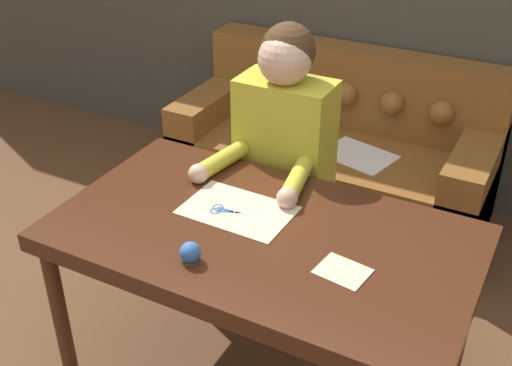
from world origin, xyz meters
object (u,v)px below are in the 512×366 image
(person, at_px, (283,168))
(scissors, at_px, (227,211))
(pin_cushion, at_px, (190,253))
(couch, at_px, (335,157))
(dining_table, at_px, (262,247))

(person, height_order, scissors, person)
(scissors, distance_m, pin_cushion, 0.31)
(pin_cushion, bearing_deg, person, 94.19)
(couch, xyz_separation_m, person, (0.07, -0.82, 0.35))
(dining_table, height_order, scissors, scissors)
(dining_table, bearing_deg, pin_cushion, -115.21)
(person, xyz_separation_m, scissors, (0.02, -0.51, 0.08))
(couch, distance_m, scissors, 1.40)
(dining_table, bearing_deg, scissors, 165.77)
(dining_table, height_order, couch, couch)
(scissors, xyz_separation_m, pin_cushion, (0.04, -0.31, 0.03))
(dining_table, xyz_separation_m, pin_cushion, (-0.12, -0.27, 0.11))
(couch, bearing_deg, pin_cushion, -85.60)
(dining_table, distance_m, scissors, 0.19)
(dining_table, relative_size, couch, 0.87)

